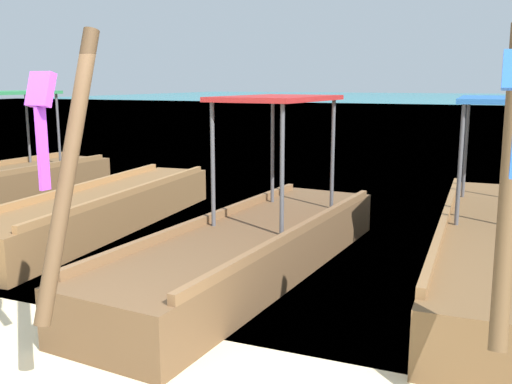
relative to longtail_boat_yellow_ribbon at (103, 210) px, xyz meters
name	(u,v)px	position (x,y,z in m)	size (l,w,h in m)	color
sea_water	(472,104)	(2.96, 57.15, -0.31)	(120.00, 120.00, 0.00)	#147A89
longtail_boat_yellow_ribbon	(103,210)	(0.00, 0.00, 0.00)	(1.39, 5.92, 2.74)	brown
longtail_boat_violet_ribbon	(252,245)	(2.99, -1.05, 0.04)	(1.78, 5.98, 2.70)	brown
longtail_boat_blue_ribbon	(492,243)	(5.66, 0.13, 0.05)	(1.31, 6.73, 2.70)	brown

